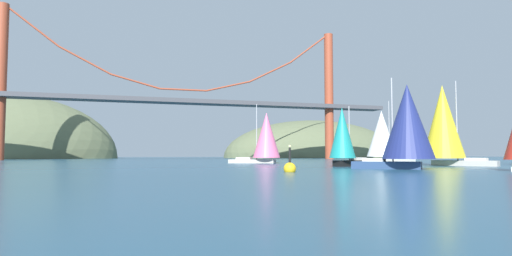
# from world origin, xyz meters

# --- Properties ---
(ground_plane) EXTENTS (360.00, 360.00, 0.00)m
(ground_plane) POSITION_xyz_m (0.00, 0.00, 0.00)
(ground_plane) COLOR navy
(headland_left) EXTENTS (73.49, 44.00, 43.89)m
(headland_left) POSITION_xyz_m (-55.00, 135.00, 0.00)
(headland_left) COLOR #5B6647
(headland_left) RESTS_ON ground_plane
(headland_right) EXTENTS (77.28, 44.00, 31.13)m
(headland_right) POSITION_xyz_m (60.00, 135.00, 0.00)
(headland_right) COLOR #5B6647
(headland_right) RESTS_ON ground_plane
(suspension_bridge) EXTENTS (128.83, 6.00, 40.48)m
(suspension_bridge) POSITION_xyz_m (0.00, 95.00, 18.20)
(suspension_bridge) COLOR #A34228
(suspension_bridge) RESTS_ON ground_plane
(sailboat_white_mainsail) EXTENTS (7.06, 9.70, 11.26)m
(sailboat_white_mainsail) POSITION_xyz_m (29.75, 41.60, 5.09)
(sailboat_white_mainsail) COLOR white
(sailboat_white_mainsail) RESTS_ON ground_plane
(sailboat_navy_sail) EXTENTS (8.82, 8.57, 9.83)m
(sailboat_navy_sail) POSITION_xyz_m (12.65, 12.08, 4.79)
(sailboat_navy_sail) COLOR navy
(sailboat_navy_sail) RESTS_ON ground_plane
(sailboat_yellow_sail) EXTENTS (8.23, 9.86, 11.52)m
(sailboat_yellow_sail) POSITION_xyz_m (26.08, 21.72, 5.84)
(sailboat_yellow_sail) COLOR #B7B2A8
(sailboat_yellow_sail) RESTS_ON ground_plane
(sailboat_teal_sail) EXTENTS (6.78, 4.11, 7.77)m
(sailboat_teal_sail) POSITION_xyz_m (10.75, 22.14, 3.94)
(sailboat_teal_sail) COLOR black
(sailboat_teal_sail) RESTS_ON ground_plane
(sailboat_pink_spinnaker) EXTENTS (9.46, 7.60, 10.21)m
(sailboat_pink_spinnaker) POSITION_xyz_m (7.26, 42.93, 4.50)
(sailboat_pink_spinnaker) COLOR #B7B2A8
(sailboat_pink_spinnaker) RESTS_ON ground_plane
(channel_buoy) EXTENTS (1.10, 1.10, 2.64)m
(channel_buoy) POSITION_xyz_m (-1.88, 9.06, 0.37)
(channel_buoy) COLOR gold
(channel_buoy) RESTS_ON ground_plane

